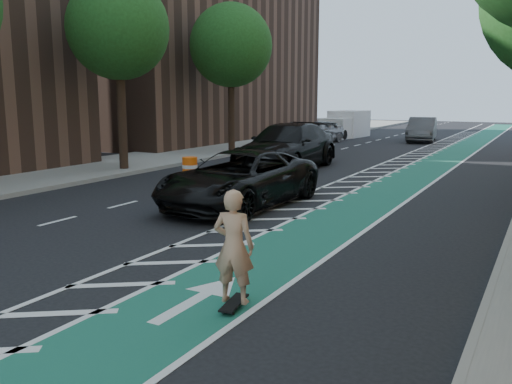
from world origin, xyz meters
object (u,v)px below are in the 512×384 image
Objects in this scene: suv_near at (240,179)px; suv_far at (287,147)px; skateboarder at (234,246)px; barrel_a at (190,171)px.

suv_far is at bearing 108.35° from suv_near.
suv_near is (-3.80, 6.65, -0.17)m from skateboarder.
suv_far is at bearing 73.81° from barrel_a.
suv_far reaches higher than suv_near.
skateboarder is 1.82× the size of barrel_a.
skateboarder is 0.30× the size of suv_near.
skateboarder is 0.26× the size of suv_far.
skateboarder reaches higher than barrel_a.
suv_far is (-2.22, 7.80, 0.18)m from suv_near.
skateboarder is 15.66m from suv_far.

